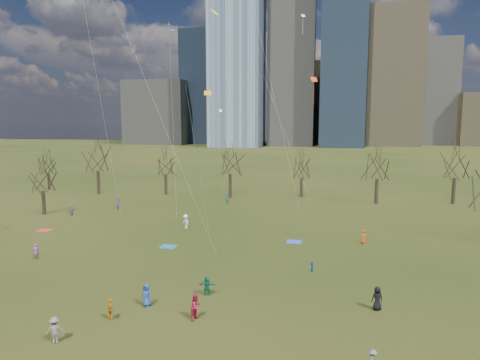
% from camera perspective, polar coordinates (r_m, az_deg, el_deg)
% --- Properties ---
extents(ground, '(500.00, 500.00, 0.00)m').
position_cam_1_polar(ground, '(34.50, -3.81, -14.33)').
color(ground, black).
rests_on(ground, ground).
extents(downtown_skyline, '(212.50, 78.00, 118.00)m').
position_cam_1_polar(downtown_skyline, '(243.19, 8.38, 13.87)').
color(downtown_skyline, slate).
rests_on(downtown_skyline, ground).
extents(bare_tree_row, '(113.04, 29.80, 9.50)m').
position_cam_1_polar(bare_tree_row, '(68.98, 3.82, 2.07)').
color(bare_tree_row, black).
rests_on(bare_tree_row, ground).
extents(blanket_teal, '(1.60, 1.50, 0.03)m').
position_cam_1_polar(blanket_teal, '(45.84, -9.54, -8.75)').
color(blanket_teal, '#186F94').
rests_on(blanket_teal, ground).
extents(blanket_navy, '(1.60, 1.50, 0.03)m').
position_cam_1_polar(blanket_navy, '(47.33, 7.22, -8.17)').
color(blanket_navy, blue).
rests_on(blanket_navy, ground).
extents(blanket_crimson, '(1.60, 1.50, 0.03)m').
position_cam_1_polar(blanket_crimson, '(56.85, -24.64, -6.11)').
color(blanket_crimson, red).
rests_on(blanket_crimson, ground).
extents(person_0, '(0.89, 0.69, 1.62)m').
position_cam_1_polar(person_0, '(31.97, -12.37, -14.78)').
color(person_0, '#224697').
rests_on(person_0, ground).
extents(person_2, '(0.92, 1.03, 1.77)m').
position_cam_1_polar(person_2, '(29.49, -5.87, -16.47)').
color(person_2, '#B31938').
rests_on(person_2, ground).
extents(person_3, '(0.46, 0.78, 1.20)m').
position_cam_1_polar(person_3, '(25.23, 17.26, -21.98)').
color(person_3, slate).
rests_on(person_3, ground).
extents(person_4, '(0.81, 0.88, 1.45)m').
position_cam_1_polar(person_4, '(30.57, -16.89, -16.20)').
color(person_4, orange).
rests_on(person_4, ground).
extents(person_5, '(1.43, 0.55, 1.51)m').
position_cam_1_polar(person_5, '(33.17, -4.41, -13.86)').
color(person_5, '#19704E').
rests_on(person_5, ground).
extents(person_6, '(0.94, 0.76, 1.67)m').
position_cam_1_polar(person_6, '(32.16, 17.83, -14.79)').
color(person_6, black).
rests_on(person_6, ground).
extents(person_7, '(0.59, 0.68, 1.59)m').
position_cam_1_polar(person_7, '(45.23, -25.58, -8.62)').
color(person_7, '#91488C').
rests_on(person_7, ground).
extents(person_8, '(0.53, 0.57, 0.94)m').
position_cam_1_polar(person_8, '(38.30, 9.52, -11.38)').
color(person_8, '#23589A').
rests_on(person_8, ground).
extents(person_9, '(1.23, 1.17, 1.68)m').
position_cam_1_polar(person_9, '(53.05, -7.27, -5.49)').
color(person_9, white).
rests_on(person_9, ground).
extents(person_11, '(1.05, 1.40, 1.47)m').
position_cam_1_polar(person_11, '(63.58, -21.55, -3.86)').
color(person_11, slate).
rests_on(person_11, ground).
extents(person_12, '(0.76, 0.87, 1.50)m').
position_cam_1_polar(person_12, '(48.10, 16.14, -7.25)').
color(person_12, '#E44619').
rests_on(person_12, ground).
extents(person_13, '(0.75, 0.78, 1.81)m').
position_cam_1_polar(person_13, '(67.65, -1.71, -2.48)').
color(person_13, '#1A785C').
rests_on(person_13, ground).
extents(person_14, '(0.74, 0.90, 1.73)m').
position_cam_1_polar(person_14, '(65.70, -15.88, -3.13)').
color(person_14, '#8C4C99').
rests_on(person_14, ground).
extents(person_15, '(1.21, 1.03, 1.62)m').
position_cam_1_polar(person_15, '(28.81, -23.46, -17.88)').
color(person_15, slate).
rests_on(person_15, ground).
extents(kites_airborne, '(72.47, 44.09, 27.88)m').
position_cam_1_polar(kites_airborne, '(47.05, 5.21, 8.61)').
color(kites_airborne, '#FFA515').
rests_on(kites_airborne, ground).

